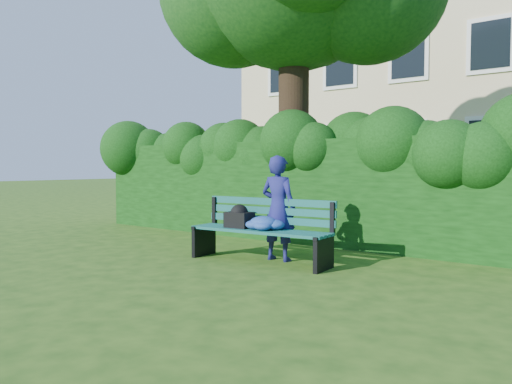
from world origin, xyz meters
The scene contains 5 objects.
ground centered at (0.00, 0.00, 0.00)m, with size 80.00×80.00×0.00m, color #234813.
apartment_building centered at (0.00, 13.99, 6.00)m, with size 16.00×8.08×12.00m.
hedge centered at (0.00, 2.20, 0.90)m, with size 10.00×1.00×1.80m.
park_bench centered at (0.47, 0.05, 0.50)m, with size 2.13×0.71×0.89m.
man_reading centered at (0.63, 0.31, 0.75)m, with size 0.55×0.36×1.50m, color navy.
Camera 1 is at (4.72, -5.50, 1.36)m, focal length 35.00 mm.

